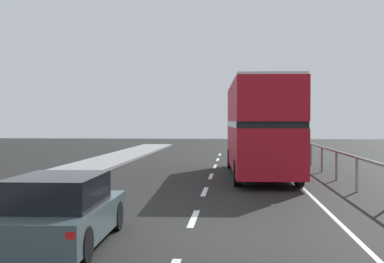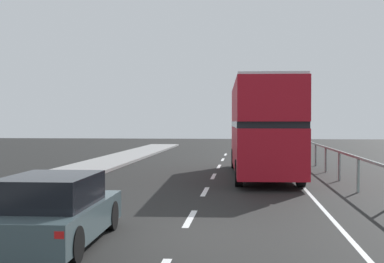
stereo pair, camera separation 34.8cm
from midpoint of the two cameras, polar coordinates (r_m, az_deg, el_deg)
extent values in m
cube|color=black|center=(11.13, -1.53, -11.64)|extent=(75.12, 120.00, 0.10)
cube|color=silver|center=(13.09, -0.58, -9.47)|extent=(0.16, 2.30, 0.01)
cube|color=silver|center=(17.96, 0.84, -6.56)|extent=(0.16, 2.30, 0.01)
cube|color=silver|center=(22.88, 1.64, -4.90)|extent=(0.16, 2.30, 0.01)
cube|color=silver|center=(27.80, 2.16, -3.83)|extent=(0.16, 2.30, 0.01)
cube|color=silver|center=(32.74, 2.52, -3.07)|extent=(0.16, 2.30, 0.01)
cube|color=silver|center=(37.68, 2.79, -2.52)|extent=(0.16, 2.30, 0.01)
cube|color=silver|center=(20.08, 11.24, -5.77)|extent=(0.12, 46.00, 0.01)
cube|color=gray|center=(20.23, 15.98, -2.40)|extent=(0.08, 42.00, 0.08)
cylinder|color=gray|center=(18.57, 17.04, -4.54)|extent=(0.10, 0.10, 1.18)
cylinder|color=gray|center=(21.99, 15.06, -3.65)|extent=(0.10, 0.10, 1.18)
cylinder|color=gray|center=(25.43, 13.62, -3.00)|extent=(0.10, 0.10, 1.18)
cylinder|color=gray|center=(28.88, 12.53, -2.50)|extent=(0.10, 0.10, 1.18)
cylinder|color=gray|center=(32.35, 11.67, -2.11)|extent=(0.10, 0.10, 1.18)
cylinder|color=gray|center=(35.82, 10.97, -1.79)|extent=(0.10, 0.10, 1.18)
cylinder|color=gray|center=(39.29, 10.40, -1.53)|extent=(0.10, 0.10, 1.18)
cube|color=#AA111F|center=(23.04, 6.94, -1.74)|extent=(2.90, 10.54, 1.81)
cube|color=black|center=(23.01, 6.95, 0.81)|extent=(2.90, 10.13, 0.24)
cube|color=#AA111F|center=(23.02, 6.95, 3.10)|extent=(2.90, 10.54, 1.60)
cube|color=silver|center=(23.07, 6.96, 5.22)|extent=(2.84, 10.33, 0.10)
cube|color=black|center=(28.22, 6.06, -1.03)|extent=(2.22, 0.13, 1.27)
cube|color=yellow|center=(28.23, 6.07, 3.56)|extent=(1.48, 0.10, 0.28)
cylinder|color=black|center=(26.84, 3.84, -2.94)|extent=(0.32, 1.01, 1.00)
cylinder|color=black|center=(27.00, 8.67, -2.93)|extent=(0.32, 1.01, 1.00)
cylinder|color=black|center=(19.42, 4.47, -4.51)|extent=(0.32, 1.01, 1.00)
cylinder|color=black|center=(19.64, 11.13, -4.47)|extent=(0.32, 1.01, 1.00)
cube|color=#415358|center=(10.69, -14.97, -9.29)|extent=(1.86, 4.18, 0.61)
cube|color=black|center=(10.41, -15.35, -6.26)|extent=(1.61, 2.32, 0.58)
cube|color=red|center=(8.52, -14.24, -10.93)|extent=(0.16, 0.06, 0.12)
cylinder|color=black|center=(12.25, -16.56, -8.74)|extent=(0.22, 0.64, 0.64)
cylinder|color=black|center=(11.82, -9.13, -9.07)|extent=(0.22, 0.64, 0.64)
cylinder|color=black|center=(9.21, -12.84, -12.02)|extent=(0.22, 0.64, 0.64)
camera|label=1|loc=(0.17, -90.58, -0.01)|focal=48.87mm
camera|label=2|loc=(0.17, 89.42, 0.01)|focal=48.87mm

